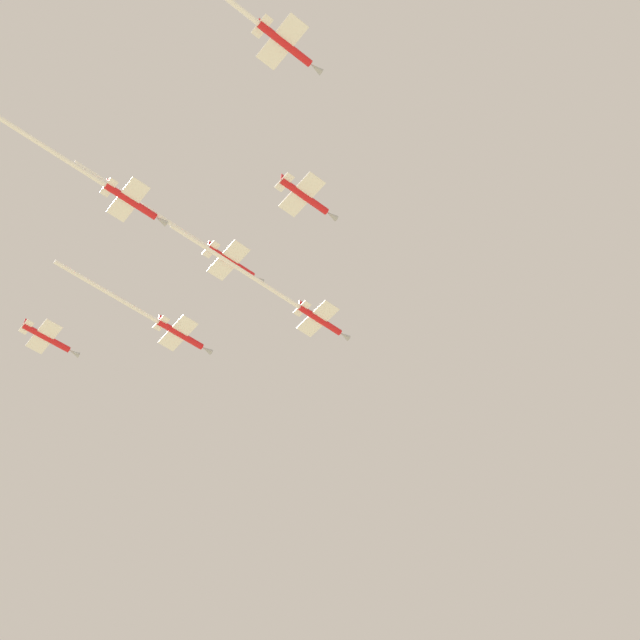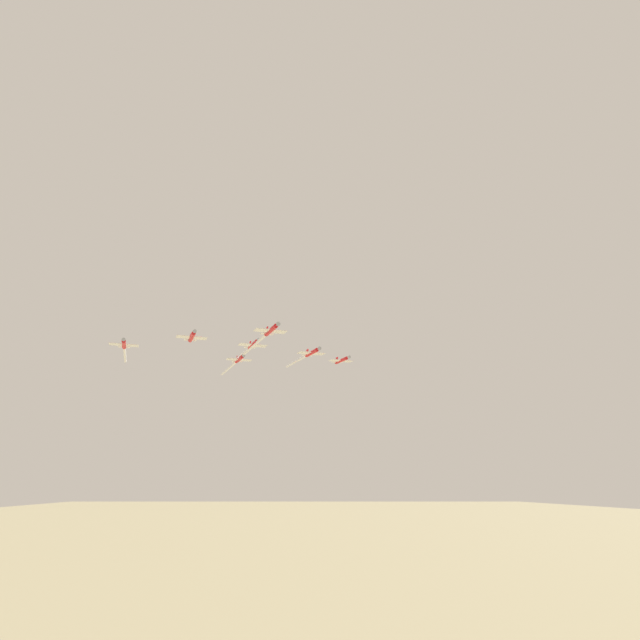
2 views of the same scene
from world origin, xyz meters
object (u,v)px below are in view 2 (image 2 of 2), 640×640
Objects in this scene: jet_starboard_outer at (342,360)px; jet_starboard_inner at (192,337)px; jet_port_inner at (306,356)px; jet_center_rear at (124,349)px; jet_port_trail at (234,364)px; jet_lead at (263,337)px; jet_port_outer at (248,350)px.

jet_starboard_inner is at bearing 18.43° from jet_starboard_outer.
jet_port_inner is 2.53× the size of jet_starboard_inner.
jet_port_trail is at bearing -171.89° from jet_center_rear.
jet_port_outer is (10.82, 18.27, 0.42)m from jet_lead.
jet_center_rear is at bearing -54.82° from jet_starboard_inner.
jet_port_inner is (25.90, 4.67, -1.15)m from jet_lead.
jet_starboard_outer is 42.23m from jet_port_trail.
jet_center_rear is (-25.23, 35.50, 0.63)m from jet_port_outer.
jet_starboard_outer is at bearing -142.46° from jet_lead.
jet_starboard_inner is 62.93m from jet_starboard_outer.
jet_lead is 0.95× the size of jet_port_trail.
jet_port_outer is at bearing -90.00° from jet_lead.
jet_starboard_outer reaches higher than jet_center_rear.
jet_lead is at bearing 90.00° from jet_port_trail.
jet_starboard_outer is at bearing -146.10° from jet_port_inner.
jet_starboard_outer reaches higher than jet_port_outer.
jet_port_inner is 20.36m from jet_port_outer.
jet_port_inner is at bearing 168.58° from jet_port_outer.
jet_center_rear reaches higher than jet_port_outer.
jet_center_rear is at bearing 8.11° from jet_port_trail.
jet_starboard_inner is 0.34× the size of jet_port_outer.
jet_center_rear reaches higher than jet_lead.
jet_lead is at bearing 135.64° from jet_center_rear.
jet_lead is at bearing 40.86° from jet_port_inner.
jet_center_rear is at bearing -23.96° from jet_port_outer.
jet_port_outer is at bearing 13.23° from jet_starboard_outer.
jet_starboard_outer is at bearing -166.77° from jet_port_outer.
jet_port_inner is 0.80× the size of jet_port_trail.
jet_port_outer is 0.92× the size of jet_port_trail.
jet_port_trail is at bearing -90.00° from jet_lead.
jet_starboard_outer is (23.94, 1.37, 2.31)m from jet_port_inner.
jet_port_outer is 2.90× the size of jet_starboard_outer.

